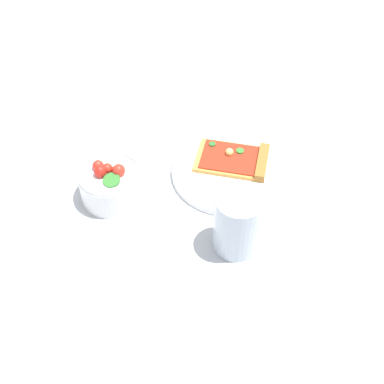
{
  "coord_description": "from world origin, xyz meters",
  "views": [
    {
      "loc": [
        0.45,
        -0.57,
        0.7
      ],
      "look_at": [
        0.03,
        -0.11,
        0.03
      ],
      "focal_mm": 46.11,
      "sensor_mm": 36.0,
      "label": 1
    }
  ],
  "objects_px": {
    "plate": "(229,171)",
    "soda_glass": "(237,225)",
    "salad_bowl": "(112,183)",
    "pizza_slice_main": "(237,160)"
  },
  "relations": [
    {
      "from": "plate",
      "to": "soda_glass",
      "type": "relative_size",
      "value": 1.95
    },
    {
      "from": "pizza_slice_main",
      "to": "salad_bowl",
      "type": "xyz_separation_m",
      "value": [
        -0.13,
        -0.22,
        0.01
      ]
    },
    {
      "from": "pizza_slice_main",
      "to": "salad_bowl",
      "type": "height_order",
      "value": "salad_bowl"
    },
    {
      "from": "salad_bowl",
      "to": "soda_glass",
      "type": "height_order",
      "value": "soda_glass"
    },
    {
      "from": "plate",
      "to": "salad_bowl",
      "type": "xyz_separation_m",
      "value": [
        -0.13,
        -0.19,
        0.03
      ]
    },
    {
      "from": "plate",
      "to": "soda_glass",
      "type": "height_order",
      "value": "soda_glass"
    },
    {
      "from": "plate",
      "to": "salad_bowl",
      "type": "height_order",
      "value": "salad_bowl"
    },
    {
      "from": "plate",
      "to": "salad_bowl",
      "type": "relative_size",
      "value": 1.88
    },
    {
      "from": "plate",
      "to": "soda_glass",
      "type": "distance_m",
      "value": 0.18
    },
    {
      "from": "plate",
      "to": "pizza_slice_main",
      "type": "bearing_deg",
      "value": 93.19
    }
  ]
}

